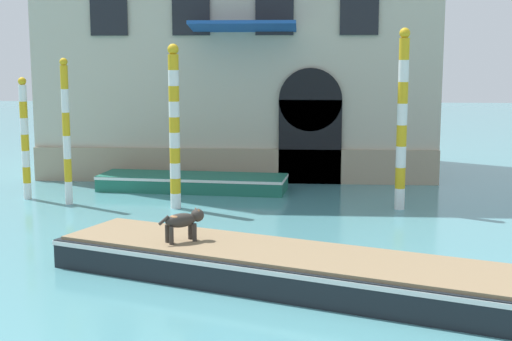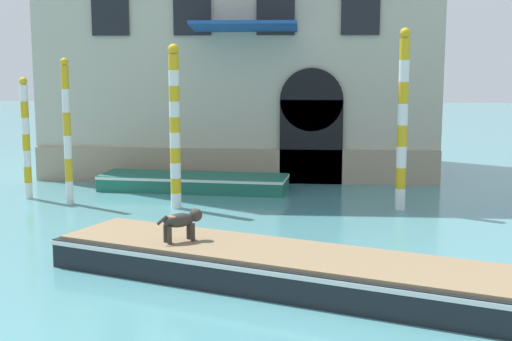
# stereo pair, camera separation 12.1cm
# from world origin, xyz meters

# --- Properties ---
(boat_foreground) EXTENTS (8.53, 4.91, 0.60)m
(boat_foreground) POSITION_xyz_m (1.49, 6.68, 0.32)
(boat_foreground) COLOR black
(boat_foreground) RESTS_ON ground_plane
(dog_on_deck) EXTENTS (0.78, 0.59, 0.60)m
(dog_on_deck) POSITION_xyz_m (-0.23, 7.16, 0.99)
(dog_on_deck) COLOR #332D28
(dog_on_deck) RESTS_ON boat_foreground
(boat_moored_near_palazzo) EXTENTS (5.74, 2.06, 0.47)m
(boat_moored_near_palazzo) POSITION_xyz_m (-1.37, 15.47, 0.25)
(boat_moored_near_palazzo) COLOR #1E6651
(boat_moored_near_palazzo) RESTS_ON ground_plane
(mooring_pole_0) EXTENTS (0.22, 0.22, 3.42)m
(mooring_pole_0) POSITION_xyz_m (-5.82, 13.85, 1.73)
(mooring_pole_0) COLOR white
(mooring_pole_0) RESTS_ON ground_plane
(mooring_pole_1) EXTENTS (0.28, 0.28, 4.70)m
(mooring_pole_1) POSITION_xyz_m (4.48, 13.16, 2.37)
(mooring_pole_1) COLOR white
(mooring_pole_1) RESTS_ON ground_plane
(mooring_pole_2) EXTENTS (0.29, 0.29, 4.30)m
(mooring_pole_2) POSITION_xyz_m (-1.42, 12.88, 2.17)
(mooring_pole_2) COLOR white
(mooring_pole_2) RESTS_ON ground_plane
(mooring_pole_3) EXTENTS (0.21, 0.21, 3.94)m
(mooring_pole_3) POSITION_xyz_m (-4.41, 13.21, 1.99)
(mooring_pole_3) COLOR white
(mooring_pole_3) RESTS_ON ground_plane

